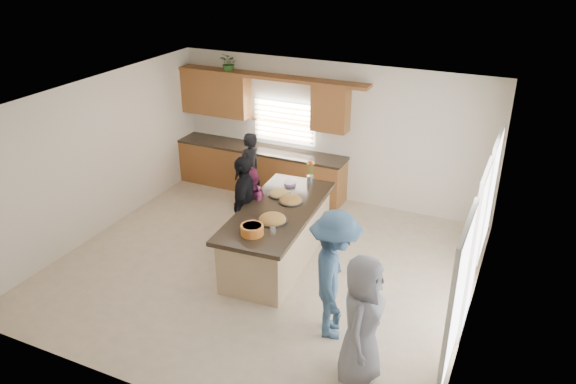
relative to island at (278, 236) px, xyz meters
The scene contains 18 objects.
floor 0.57m from the island, 110.85° to the right, with size 6.50×6.50×0.00m, color beige.
room_shell 1.49m from the island, 110.85° to the right, with size 6.52×6.02×2.81m.
back_cabinetry 2.92m from the island, 123.44° to the left, with size 4.08×0.66×2.46m.
right_wall_glazing 3.25m from the island, ahead, with size 0.06×4.00×2.25m.
island is the anchor object (origin of this frame).
platter_front 0.67m from the island, 75.20° to the right, with size 0.47×0.47×0.19m.
platter_mid 0.63m from the island, 75.84° to the left, with size 0.42×0.42×0.17m.
platter_back 0.73m from the island, 112.91° to the left, with size 0.38×0.38×0.15m.
salad_bowl 1.07m from the island, 89.06° to the right, with size 0.34×0.34×0.15m.
clear_cup 0.99m from the island, 69.07° to the right, with size 0.08×0.08×0.11m, color white.
plate_stack 1.09m from the island, 102.80° to the left, with size 0.21×0.21×0.05m, color #987DB6.
flower_vase 1.38m from the island, 86.52° to the left, with size 0.14×0.14×0.41m.
potted_plant 4.00m from the island, 132.31° to the left, with size 0.37×0.32×0.41m, color #356A2A.
woman_left_back 2.12m from the island, 131.05° to the left, with size 0.56×0.37×1.55m, color black.
woman_left_mid 0.73m from the island, 160.92° to the left, with size 0.71×0.55×1.45m, color #5F1C3A.
woman_left_front 0.79m from the island, behind, with size 1.00×0.42×1.71m, color black.
woman_right_back 2.08m from the island, 42.54° to the right, with size 1.19×0.68×1.84m, color #324E6D.
woman_right_front 2.94m from the island, 44.23° to the right, with size 0.83×0.54×1.71m, color slate.
Camera 1 is at (3.66, -6.93, 5.03)m, focal length 35.00 mm.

